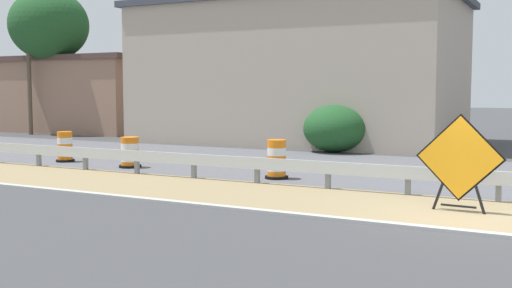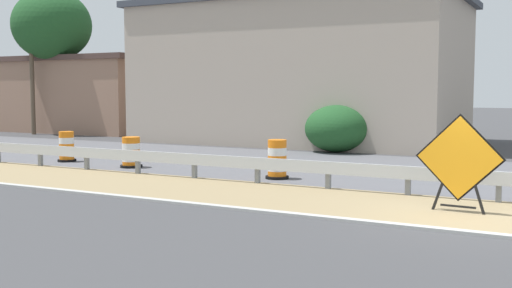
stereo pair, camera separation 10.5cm
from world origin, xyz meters
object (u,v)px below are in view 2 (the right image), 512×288
traffic_barrel_nearest (277,161)px  traffic_barrel_close (131,154)px  utility_pole_near (256,65)px  utility_pole_mid (31,48)px  traffic_barrel_mid (67,148)px  warning_sign_diamond (459,161)px

traffic_barrel_nearest → traffic_barrel_close: (0.09, 5.35, -0.06)m
traffic_barrel_close → utility_pole_near: 9.39m
utility_pole_near → utility_pole_mid: bearing=88.2°
traffic_barrel_mid → utility_pole_mid: utility_pole_mid is taller
traffic_barrel_mid → utility_pole_near: utility_pole_near is taller
traffic_barrel_nearest → utility_pole_near: size_ratio=0.16×
utility_pole_mid → utility_pole_near: bearing=-91.8°
traffic_barrel_mid → warning_sign_diamond: bearing=-101.9°
traffic_barrel_nearest → utility_pole_mid: size_ratio=0.12×
traffic_barrel_mid → utility_pole_near: (8.59, -3.03, 3.17)m
warning_sign_diamond → utility_pole_near: size_ratio=0.29×
warning_sign_diamond → utility_pole_mid: utility_pole_mid is taller
traffic_barrel_nearest → traffic_barrel_close: 5.36m
utility_pole_near → utility_pole_mid: (0.46, 14.60, 1.24)m
utility_pole_mid → traffic_barrel_mid: bearing=-128.1°
traffic_barrel_nearest → utility_pole_near: bearing=31.2°
traffic_barrel_close → utility_pole_near: (8.82, 0.04, 3.21)m
traffic_barrel_nearest → traffic_barrel_close: bearing=89.0°
warning_sign_diamond → traffic_barrel_nearest: bearing=-112.0°
warning_sign_diamond → utility_pole_near: (11.52, 10.83, 2.58)m
traffic_barrel_close → utility_pole_mid: (9.28, 14.64, 4.45)m
traffic_barrel_nearest → traffic_barrel_mid: traffic_barrel_nearest is taller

